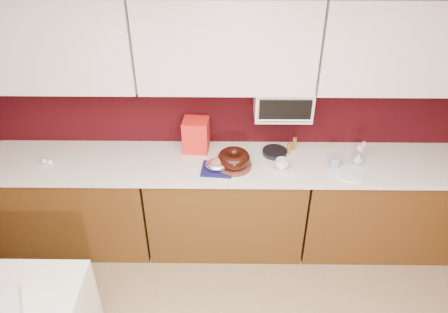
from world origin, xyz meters
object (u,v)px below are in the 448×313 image
coffee_mug (282,163)px  bundt_cake (234,159)px  flower_vase (358,158)px  foil_ham_nest (217,165)px  pandoro_box (196,135)px  toaster_oven (283,101)px  blue_jar (335,163)px

coffee_mug → bundt_cake: bearing=176.6°
bundt_cake → coffee_mug: bearing=-3.4°
coffee_mug → flower_vase: 0.64m
bundt_cake → foil_ham_nest: bundt_cake is taller
pandoro_box → flower_vase: pandoro_box is taller
coffee_mug → flower_vase: (0.63, 0.08, 0.00)m
toaster_oven → bundt_cake: bearing=-148.6°
pandoro_box → coffee_mug: size_ratio=2.68×
blue_jar → coffee_mug: bearing=-177.1°
coffee_mug → foil_ham_nest: bearing=-177.2°
foil_ham_nest → toaster_oven: bearing=28.6°
bundt_cake → flower_vase: size_ratio=2.45×
toaster_oven → foil_ham_nest: bearing=-151.4°
toaster_oven → foil_ham_nest: toaster_oven is taller
coffee_mug → flower_vase: size_ratio=0.99×
toaster_oven → blue_jar: size_ratio=4.73×
foil_ham_nest → blue_jar: 0.95m
pandoro_box → flower_vase: size_ratio=2.66×
bundt_cake → foil_ham_nest: size_ratio=1.41×
pandoro_box → flower_vase: (1.33, -0.19, -0.09)m
pandoro_box → coffee_mug: 0.76m
bundt_cake → coffee_mug: size_ratio=2.47×
bundt_cake → flower_vase: (1.01, 0.06, -0.03)m
blue_jar → flower_vase: size_ratio=0.89×
pandoro_box → blue_jar: pandoro_box is taller
bundt_cake → blue_jar: 0.81m
foil_ham_nest → pandoro_box: pandoro_box is taller
pandoro_box → toaster_oven: bearing=2.9°
coffee_mug → pandoro_box: bearing=158.3°
bundt_cake → pandoro_box: 0.41m
bundt_cake → blue_jar: bearing=-0.1°
bundt_cake → blue_jar: bundt_cake is taller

